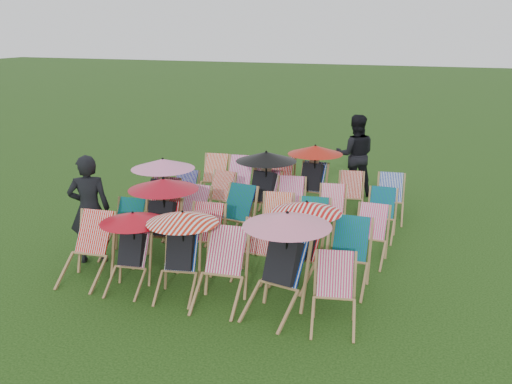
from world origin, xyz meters
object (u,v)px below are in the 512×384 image
(person_left, at_px, (89,209))
(person_rear, at_px, (355,155))
(deckchair_5, at_px, (334,294))
(deckchair_29, at_px, (390,199))
(deckchair_0, at_px, (86,250))

(person_left, bearing_deg, person_rear, -150.28)
(deckchair_5, height_order, deckchair_29, deckchair_5)
(deckchair_0, relative_size, deckchair_29, 1.12)
(deckchair_5, xyz_separation_m, person_rear, (-0.93, 6.21, 0.49))
(deckchair_5, distance_m, person_left, 4.37)
(deckchair_29, relative_size, person_left, 0.49)
(deckchair_5, bearing_deg, deckchair_29, 77.29)
(deckchair_0, distance_m, person_rear, 6.84)
(deckchair_0, height_order, person_rear, person_rear)
(deckchair_0, bearing_deg, person_left, 114.48)
(person_left, bearing_deg, deckchair_0, 90.74)
(deckchair_0, relative_size, deckchair_5, 1.08)
(person_rear, bearing_deg, person_left, 43.99)
(deckchair_5, height_order, person_left, person_left)
(deckchair_29, distance_m, person_rear, 1.96)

